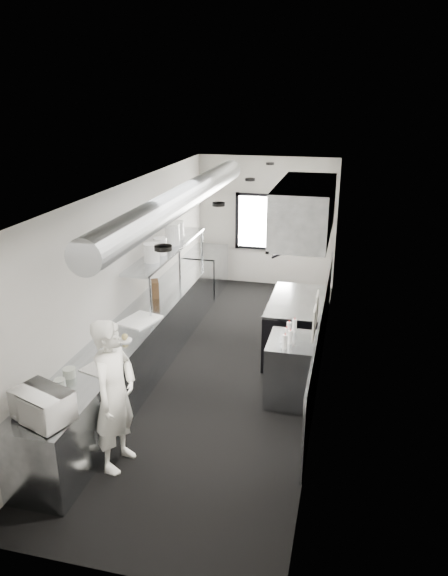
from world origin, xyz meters
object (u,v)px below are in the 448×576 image
Objects in this scene: plate_stack_c at (172,234)px; squeeze_bottle_e at (294,326)px; line_cook at (115,395)px; pass_shelf at (168,250)px; exhaust_hood at (305,210)px; cutting_board at (140,320)px; microwave at (42,406)px; plate_stack_a at (152,253)px; squeeze_bottle_c at (287,334)px; far_work_table at (206,271)px; deli_tub_a at (60,383)px; squeeze_bottle_b at (290,337)px; squeeze_bottle_d at (289,329)px; squeeze_bottle_a at (285,342)px; bottle_station at (291,370)px; plate_stack_b at (160,246)px; knife_block at (155,289)px; deli_tub_b at (69,373)px; prep_counter at (141,346)px; small_plate at (125,340)px; plate_stack_d at (178,230)px; range at (295,327)px.

plate_stack_c is 1.95× the size of squeeze_bottle_e.
pass_shelf is at bearing 16.03° from line_cook.
cutting_board is at bearing -150.10° from exhaust_hood.
microwave is 3.43m from plate_stack_a.
far_work_table is at bearing 119.59° from squeeze_bottle_c.
squeeze_bottle_b reaches higher than deli_tub_a.
far_work_table is 4.40m from squeeze_bottle_d.
squeeze_bottle_a reaches higher than squeeze_bottle_b.
bottle_station is at bearing 78.06° from squeeze_bottle_b.
microwave is 1.48× the size of plate_stack_c.
plate_stack_b is (-0.07, 1.16, 0.80)m from cutting_board.
deli_tub_a is at bearing -95.00° from cutting_board.
microwave is 2.89× the size of squeeze_bottle_e.
deli_tub_a is at bearing 94.50° from line_cook.
far_work_table is 4.47× the size of knife_block.
prep_counter is at bearing 85.54° from deli_tub_b.
plate_stack_a is at bearing 156.41° from squeeze_bottle_b.
small_plate is 0.71× the size of knife_block.
microwave is 1.99× the size of plate_stack_b.
squeeze_bottle_a reaches higher than deli_tub_b.
small_plate is 1.00× the size of squeeze_bottle_b.
prep_counter is 3.70m from far_work_table.
small_plate is at bearing -82.36° from prep_counter.
plate_stack_d reaches higher than prep_counter.
far_work_table is 3.80m from cutting_board.
bottle_station is at bearing -87.82° from exhaust_hood.
deli_tub_b is (-0.18, 0.86, -0.11)m from microwave.
far_work_table is 4.47m from small_plate.
plate_stack_a is 2.62m from squeeze_bottle_b.
plate_stack_a is at bearing 158.91° from bottle_station.
squeeze_bottle_c is at bearing 92.68° from squeeze_bottle_a.
line_cook is at bearing -134.49° from squeeze_bottle_b.
knife_block is at bearing 153.89° from squeeze_bottle_c.
plate_stack_a is at bearing -89.37° from plate_stack_b.
small_plate is at bearing -86.93° from plate_stack_c.
exhaust_hood is 14.31× the size of deli_tub_b.
range is at bearing -48.81° from far_work_table.
squeeze_bottle_d is at bearing 40.03° from deli_tub_a.
plate_stack_a reaches higher than squeeze_bottle_d.
plate_stack_a is 1.46× the size of squeeze_bottle_a.
pass_shelf is 1.88× the size of range.
squeeze_bottle_e is at bearing 20.71° from small_plate.
range reaches higher than prep_counter.
cutting_board is at bearing 110.24° from microwave.
pass_shelf reaches higher than cutting_board.
line_cook is 10.64× the size of squeeze_bottle_c.
pass_shelf is 0.62m from plate_stack_d.
squeeze_bottle_d is (2.32, -0.98, -0.04)m from knife_block.
deli_tub_a is 0.67× the size of squeeze_bottle_a.
squeeze_bottle_d reaches higher than small_plate.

